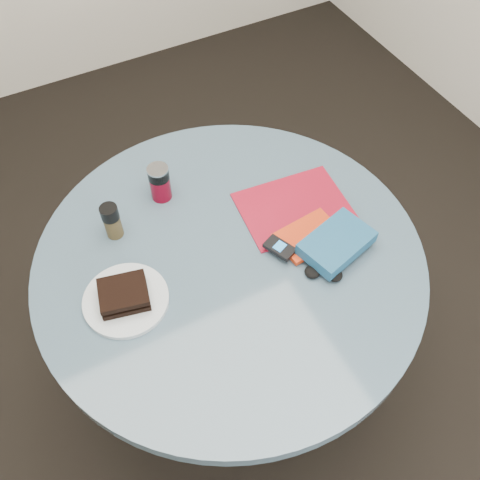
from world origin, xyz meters
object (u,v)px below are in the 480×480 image
red_book (309,236)px  mp3_player (280,248)px  magazine (294,207)px  headphones (323,273)px  pepper_grinder (112,221)px  table (231,290)px  novel (337,243)px  sandwich (124,295)px  plate (126,300)px  soda_can (160,183)px

red_book → mp3_player: 0.09m
magazine → headphones: size_ratio=2.92×
pepper_grinder → mp3_player: bearing=-36.3°
table → novel: (0.25, -0.11, 0.20)m
sandwich → red_book: 0.49m
headphones → plate: bearing=160.9°
sandwich → soda_can: size_ratio=1.22×
novel → pepper_grinder: bearing=131.2°
table → red_book: (0.21, -0.05, 0.18)m
red_book → novel: (0.04, -0.07, 0.02)m
red_book → headphones: bearing=-109.9°
soda_can → red_book: 0.42m
table → mp3_player: mp3_player is taller
headphones → mp3_player: bearing=119.6°
magazine → mp3_player: mp3_player is taller
soda_can → plate: bearing=-127.2°
soda_can → red_book: (0.28, -0.32, -0.04)m
sandwich → headphones: 0.49m
red_book → plate: bearing=169.2°
novel → mp3_player: novel is taller
sandwich → mp3_player: (0.40, -0.05, -0.01)m
soda_can → table: bearing=-74.8°
pepper_grinder → headphones: pepper_grinder is taller
soda_can → mp3_player: bearing=-59.5°
soda_can → novel: (0.32, -0.38, -0.02)m
pepper_grinder → sandwich: bearing=-103.1°
soda_can → red_book: size_ratio=0.66×
pepper_grinder → red_book: bearing=-29.6°
plate → mp3_player: (0.40, -0.05, 0.02)m
pepper_grinder → soda_can: bearing=22.3°
mp3_player → headphones: bearing=-60.4°
soda_can → headphones: size_ratio=1.09×
plate → sandwich: bearing=-141.4°
plate → mp3_player: size_ratio=2.35×
red_book → mp3_player: bearing=177.9°
sandwich → magazine: (0.51, 0.07, -0.03)m
soda_can → mp3_player: soda_can is taller
magazine → mp3_player: bearing=-129.1°
plate → mp3_player: bearing=-7.1°
sandwich → red_book: sandwich is taller
table → pepper_grinder: size_ratio=9.55×
plate → red_book: red_book is taller
pepper_grinder → headphones: 0.55m
pepper_grinder → plate: bearing=-102.9°
headphones → sandwich: bearing=161.0°
headphones → table: bearing=137.8°
sandwich → soda_can: (0.21, 0.27, 0.02)m
soda_can → novel: 0.50m
magazine → red_book: 0.11m
sandwich → headphones: sandwich is taller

